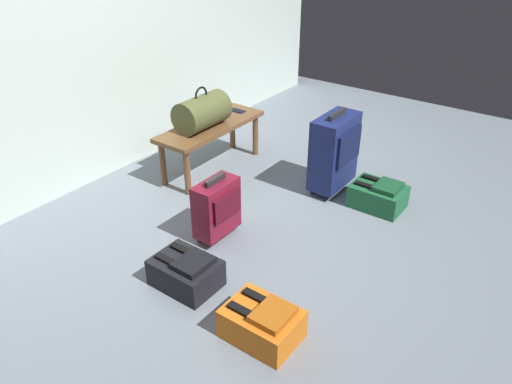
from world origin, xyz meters
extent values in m
plane|color=slate|center=(0.00, 0.00, 0.00)|extent=(6.60, 6.60, 0.00)
cube|color=brown|center=(0.61, 0.91, 0.39)|extent=(1.00, 0.36, 0.04)
cylinder|color=brown|center=(0.17, 0.78, 0.18)|extent=(0.05, 0.05, 0.37)
cylinder|color=brown|center=(1.05, 0.78, 0.18)|extent=(0.05, 0.05, 0.37)
cylinder|color=brown|center=(0.17, 1.04, 0.18)|extent=(0.05, 0.05, 0.37)
cylinder|color=brown|center=(1.05, 1.04, 0.18)|extent=(0.05, 0.05, 0.37)
cylinder|color=#51562D|center=(0.51, 0.91, 0.54)|extent=(0.44, 0.26, 0.26)
torus|color=black|center=(0.51, 0.91, 0.68)|extent=(0.14, 0.02, 0.14)
cube|color=#191E4C|center=(0.96, 0.92, 0.41)|extent=(0.07, 0.14, 0.01)
cube|color=black|center=(0.96, 0.92, 0.41)|extent=(0.06, 0.13, 0.00)
cube|color=navy|center=(0.89, -0.08, 0.33)|extent=(0.42, 0.21, 0.56)
cube|color=#11183E|center=(0.89, -0.19, 0.40)|extent=(0.34, 0.02, 0.25)
cube|color=#262628|center=(0.89, -0.08, 0.63)|extent=(0.24, 0.03, 0.04)
cylinder|color=black|center=(0.74, 0.00, 0.03)|extent=(0.02, 0.05, 0.05)
cylinder|color=black|center=(1.04, 0.00, 0.03)|extent=(0.02, 0.05, 0.05)
cube|color=maroon|center=(-0.15, 0.22, 0.23)|extent=(0.32, 0.16, 0.37)
cube|color=#500E1C|center=(-0.15, 0.13, 0.28)|extent=(0.26, 0.02, 0.17)
cube|color=#262628|center=(-0.15, 0.22, 0.44)|extent=(0.18, 0.03, 0.04)
cylinder|color=black|center=(-0.26, 0.28, 0.03)|extent=(0.02, 0.05, 0.05)
cylinder|color=black|center=(-0.04, 0.28, 0.03)|extent=(0.02, 0.05, 0.05)
cube|color=black|center=(-0.63, 0.06, 0.09)|extent=(0.28, 0.38, 0.17)
cube|color=black|center=(-0.63, -0.01, 0.19)|extent=(0.21, 0.17, 0.04)
cube|color=black|center=(-0.69, 0.13, 0.18)|extent=(0.04, 0.19, 0.02)
cube|color=black|center=(-0.56, 0.13, 0.18)|extent=(0.04, 0.19, 0.02)
cube|color=#1E6038|center=(0.86, -0.48, 0.09)|extent=(0.28, 0.38, 0.17)
cube|color=#184D2C|center=(0.86, -0.55, 0.19)|extent=(0.21, 0.17, 0.04)
cube|color=black|center=(0.79, -0.41, 0.18)|extent=(0.04, 0.19, 0.02)
cube|color=black|center=(0.92, -0.41, 0.18)|extent=(0.04, 0.19, 0.02)
cube|color=orange|center=(-0.70, -0.54, 0.09)|extent=(0.28, 0.38, 0.17)
cube|color=#AD5514|center=(-0.70, -0.60, 0.19)|extent=(0.21, 0.17, 0.04)
cube|color=black|center=(-0.76, -0.47, 0.18)|extent=(0.04, 0.19, 0.02)
cube|color=black|center=(-0.63, -0.47, 0.18)|extent=(0.04, 0.19, 0.02)
camera|label=1|loc=(-2.21, -1.60, 1.94)|focal=34.66mm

